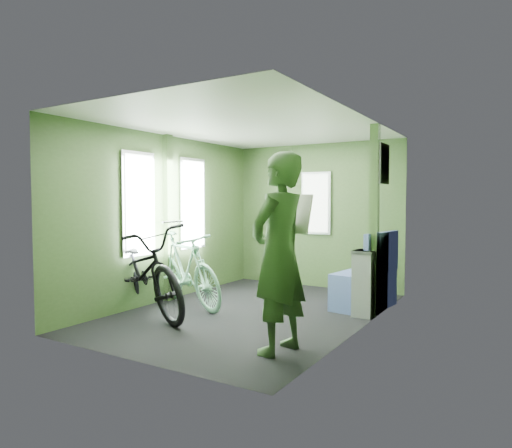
{
  "coord_description": "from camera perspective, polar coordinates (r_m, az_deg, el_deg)",
  "views": [
    {
      "loc": [
        2.94,
        -4.8,
        1.4
      ],
      "look_at": [
        0.0,
        0.1,
        1.1
      ],
      "focal_mm": 32.0,
      "sensor_mm": 36.0,
      "label": 1
    }
  ],
  "objects": [
    {
      "name": "room",
      "position": [
        5.68,
        -0.64,
        3.37
      ],
      "size": [
        4.0,
        4.02,
        2.31
      ],
      "color": "black",
      "rests_on": "ground"
    },
    {
      "name": "bicycle_black",
      "position": [
        5.86,
        -13.76,
        -10.91
      ],
      "size": [
        2.27,
        1.69,
        1.2
      ],
      "primitive_type": "imported",
      "rotation": [
        0.0,
        -0.18,
        1.14
      ],
      "color": "black",
      "rests_on": "ground"
    },
    {
      "name": "bicycle_mint",
      "position": [
        6.16,
        -8.73,
        -10.18
      ],
      "size": [
        1.78,
        1.23,
        1.07
      ],
      "primitive_type": "imported",
      "rotation": [
        0.0,
        -0.16,
        1.17
      ],
      "color": "#88D6AB",
      "rests_on": "ground"
    },
    {
      "name": "passenger",
      "position": [
        4.17,
        2.88,
        -3.62
      ],
      "size": [
        0.53,
        0.74,
        1.84
      ],
      "rotation": [
        0.0,
        0.0,
        -1.72
      ],
      "color": "#3C5D32",
      "rests_on": "ground"
    },
    {
      "name": "waste_box",
      "position": [
        5.71,
        13.48,
        -7.17
      ],
      "size": [
        0.23,
        0.33,
        0.8
      ],
      "primitive_type": "cube",
      "color": "gray",
      "rests_on": "ground"
    },
    {
      "name": "bench_seat",
      "position": [
        6.13,
        13.54,
        -7.48
      ],
      "size": [
        0.64,
        1.0,
        0.99
      ],
      "rotation": [
        0.0,
        0.0,
        -0.13
      ],
      "color": "navy",
      "rests_on": "ground"
    }
  ]
}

